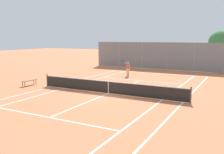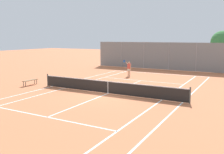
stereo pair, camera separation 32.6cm
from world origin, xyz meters
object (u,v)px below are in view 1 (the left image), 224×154
at_px(tennis_net, 108,87).
at_px(tree_behind_left, 221,43).
at_px(loose_tennis_ball_1, 129,88).
at_px(courtside_bench, 29,81).
at_px(player_far_left, 128,68).

bearing_deg(tennis_net, tree_behind_left, 71.84).
xyz_separation_m(loose_tennis_ball_1, courtside_bench, (-8.14, -2.89, 0.38)).
height_order(loose_tennis_ball_1, tree_behind_left, tree_behind_left).
bearing_deg(courtside_bench, tree_behind_left, 54.10).
bearing_deg(loose_tennis_ball_1, player_far_left, 114.88).
relative_size(tennis_net, courtside_bench, 8.00).
xyz_separation_m(tennis_net, tree_behind_left, (6.03, 18.39, 2.95)).
height_order(player_far_left, tree_behind_left, tree_behind_left).
distance_m(tennis_net, player_far_left, 8.65).
xyz_separation_m(tennis_net, player_far_left, (-2.19, 8.36, 0.42)).
relative_size(tennis_net, loose_tennis_ball_1, 181.82).
bearing_deg(courtside_bench, loose_tennis_ball_1, 19.51).
xyz_separation_m(loose_tennis_ball_1, tree_behind_left, (5.48, 15.94, 3.43)).
relative_size(loose_tennis_ball_1, courtside_bench, 0.04).
distance_m(player_far_left, courtside_bench, 10.33).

